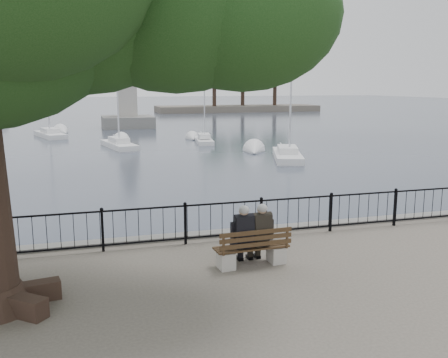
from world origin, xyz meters
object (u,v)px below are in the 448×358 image
object	(u,v)px
lion_monument	(127,109)
bench	(252,252)
person_right	(259,236)
person_left	(242,238)

from	to	relation	value
lion_monument	bench	bearing A→B (deg)	-92.21
person_right	lion_monument	bearing A→B (deg)	88.02
lion_monument	person_left	bearing A→B (deg)	-92.47
lion_monument	person_right	bearing A→B (deg)	-91.98
bench	person_right	distance (m)	0.40
bench	person_right	xyz separation A→B (m)	(0.20, 0.11, 0.33)
person_left	bench	bearing A→B (deg)	-20.72
bench	person_left	world-z (taller)	person_left
bench	lion_monument	world-z (taller)	lion_monument
person_right	lion_monument	xyz separation A→B (m)	(1.70, 49.23, 0.50)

